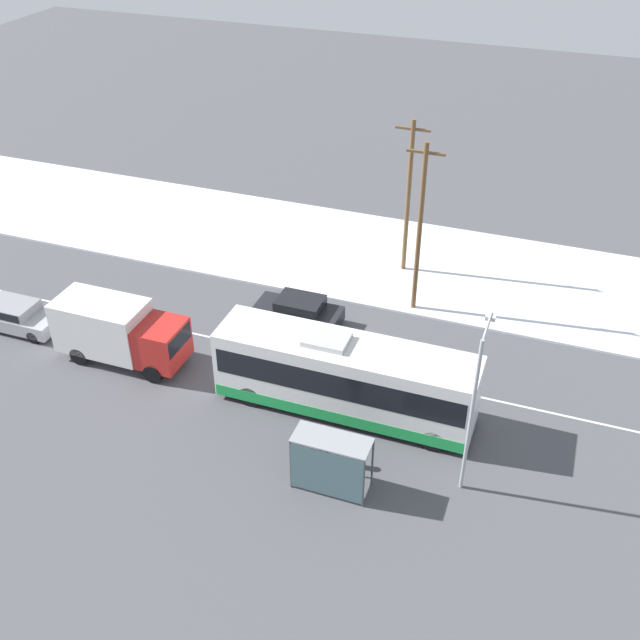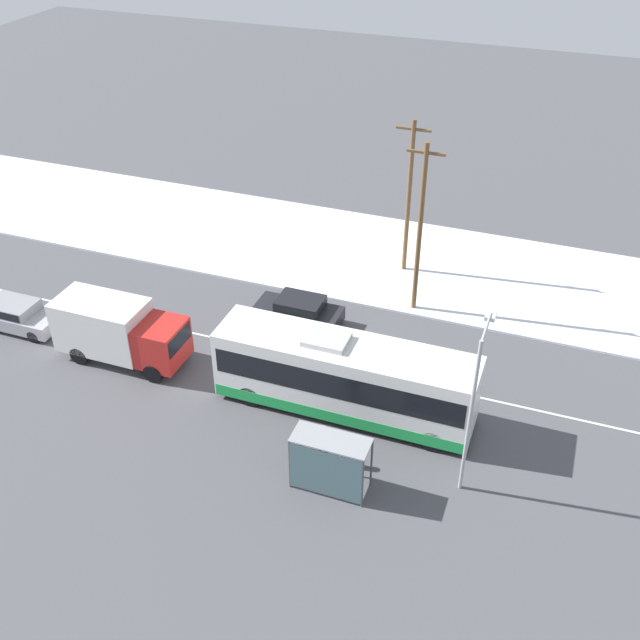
{
  "view_description": "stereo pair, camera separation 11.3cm",
  "coord_description": "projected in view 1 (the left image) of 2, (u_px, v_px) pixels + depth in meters",
  "views": [
    {
      "loc": [
        8.27,
        -26.03,
        21.25
      ],
      "look_at": [
        -1.69,
        1.3,
        1.4
      ],
      "focal_mm": 42.0,
      "sensor_mm": 36.0,
      "label": 1
    },
    {
      "loc": [
        8.38,
        -25.99,
        21.25
      ],
      "look_at": [
        -1.69,
        1.3,
        1.4
      ],
      "focal_mm": 42.0,
      "sensor_mm": 36.0,
      "label": 2
    }
  ],
  "objects": [
    {
      "name": "city_bus",
      "position": [
        345.0,
        377.0,
        31.12
      ],
      "size": [
        10.99,
        2.57,
        3.59
      ],
      "color": "white",
      "rests_on": "ground_plane"
    },
    {
      "name": "sedan_car",
      "position": [
        299.0,
        310.0,
        37.0
      ],
      "size": [
        4.32,
        1.8,
        1.46
      ],
      "rotation": [
        0.0,
        0.0,
        3.14
      ],
      "color": "black",
      "rests_on": "ground_plane"
    },
    {
      "name": "streetlamp",
      "position": [
        476.0,
        391.0,
        26.3
      ],
      "size": [
        0.36,
        2.3,
        6.88
      ],
      "color": "#9EA3A8",
      "rests_on": "ground_plane"
    },
    {
      "name": "utility_pole_roadside",
      "position": [
        420.0,
        228.0,
        35.92
      ],
      "size": [
        1.8,
        0.24,
        8.97
      ],
      "color": "brown",
      "rests_on": "ground_plane"
    },
    {
      "name": "utility_pole_snowlot",
      "position": [
        408.0,
        196.0,
        39.26
      ],
      "size": [
        1.8,
        0.24,
        8.64
      ],
      "color": "brown",
      "rests_on": "ground_plane"
    },
    {
      "name": "parked_car_near_truck",
      "position": [
        14.0,
        314.0,
        36.73
      ],
      "size": [
        4.54,
        1.8,
        1.43
      ],
      "color": "#9E9EA3",
      "rests_on": "ground_plane"
    },
    {
      "name": "lane_marking_center",
      "position": [
        345.0,
        367.0,
        34.52
      ],
      "size": [
        60.0,
        0.12,
        0.0
      ],
      "color": "silver",
      "rests_on": "ground_plane"
    },
    {
      "name": "snow_lot",
      "position": [
        402.0,
        262.0,
        42.43
      ],
      "size": [
        80.0,
        10.05,
        0.12
      ],
      "color": "silver",
      "rests_on": "ground_plane"
    },
    {
      "name": "pedestrian_at_stop",
      "position": [
        324.0,
        440.0,
        28.9
      ],
      "size": [
        0.66,
        0.29,
        1.84
      ],
      "color": "#23232D",
      "rests_on": "ground_plane"
    },
    {
      "name": "ground_plane",
      "position": [
        345.0,
        367.0,
        34.52
      ],
      "size": [
        120.0,
        120.0,
        0.0
      ],
      "primitive_type": "plane",
      "color": "#4C4C51"
    },
    {
      "name": "box_truck",
      "position": [
        118.0,
        330.0,
        34.14
      ],
      "size": [
        6.09,
        2.3,
        2.95
      ],
      "color": "silver",
      "rests_on": "ground_plane"
    },
    {
      "name": "bus_shelter",
      "position": [
        329.0,
        459.0,
        27.29
      ],
      "size": [
        2.91,
        1.2,
        2.4
      ],
      "color": "gray",
      "rests_on": "ground_plane"
    }
  ]
}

